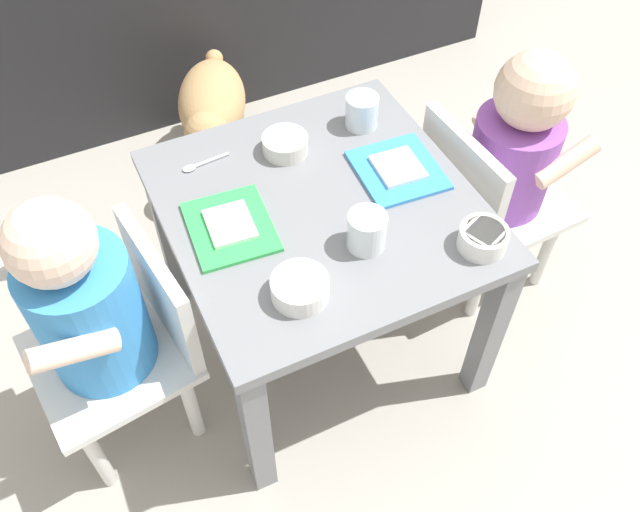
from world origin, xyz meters
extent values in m
plane|color=#9E998E|center=(0.00, 0.00, 0.00)|extent=(7.00, 7.00, 0.00)
cube|color=slate|center=(0.00, 0.00, 0.43)|extent=(0.57, 0.59, 0.03)
cube|color=slate|center=(-0.25, -0.27, 0.21)|extent=(0.04, 0.04, 0.42)
cube|color=slate|center=(0.25, -0.27, 0.21)|extent=(0.04, 0.04, 0.42)
cube|color=slate|center=(-0.25, 0.27, 0.21)|extent=(0.04, 0.04, 0.42)
cube|color=slate|center=(0.25, 0.27, 0.21)|extent=(0.04, 0.04, 0.42)
cube|color=silver|center=(-0.45, -0.03, 0.25)|extent=(0.32, 0.32, 0.02)
cube|color=silver|center=(-0.33, -0.01, 0.37)|extent=(0.06, 0.27, 0.22)
cylinder|color=#388CD8|center=(-0.45, -0.03, 0.39)|extent=(0.19, 0.19, 0.26)
sphere|color=beige|center=(-0.46, -0.03, 0.59)|extent=(0.14, 0.14, 0.14)
cylinder|color=silver|center=(-0.57, 0.06, 0.12)|extent=(0.03, 0.03, 0.24)
cylinder|color=silver|center=(-0.54, -0.14, 0.12)|extent=(0.03, 0.03, 0.24)
cylinder|color=silver|center=(-0.37, 0.09, 0.12)|extent=(0.03, 0.03, 0.24)
cylinder|color=silver|center=(-0.34, -0.11, 0.12)|extent=(0.03, 0.03, 0.24)
cylinder|color=beige|center=(-0.52, 0.07, 0.46)|extent=(0.15, 0.06, 0.09)
cylinder|color=beige|center=(-0.49, -0.13, 0.46)|extent=(0.15, 0.06, 0.09)
cube|color=silver|center=(0.45, 0.00, 0.25)|extent=(0.29, 0.29, 0.02)
cube|color=silver|center=(0.33, 0.00, 0.37)|extent=(0.04, 0.27, 0.22)
cylinder|color=purple|center=(0.45, 0.00, 0.37)|extent=(0.18, 0.18, 0.22)
sphere|color=beige|center=(0.46, 0.00, 0.55)|extent=(0.16, 0.16, 0.16)
cylinder|color=silver|center=(0.56, -0.09, 0.12)|extent=(0.03, 0.03, 0.24)
cylinder|color=silver|center=(0.55, 0.11, 0.12)|extent=(0.03, 0.03, 0.24)
cylinder|color=silver|center=(0.36, -0.10, 0.12)|extent=(0.03, 0.03, 0.24)
cylinder|color=silver|center=(0.35, 0.10, 0.12)|extent=(0.03, 0.03, 0.24)
cylinder|color=beige|center=(0.51, -0.10, 0.43)|extent=(0.15, 0.05, 0.09)
cylinder|color=beige|center=(0.50, 0.11, 0.43)|extent=(0.15, 0.05, 0.09)
ellipsoid|color=tan|center=(0.00, 0.69, 0.21)|extent=(0.29, 0.36, 0.16)
sphere|color=tan|center=(-0.07, 0.52, 0.25)|extent=(0.12, 0.12, 0.12)
sphere|color=black|center=(-0.08, 0.48, 0.25)|extent=(0.05, 0.05, 0.05)
torus|color=green|center=(-0.06, 0.55, 0.24)|extent=(0.10, 0.06, 0.10)
sphere|color=tan|center=(0.06, 0.83, 0.24)|extent=(0.05, 0.05, 0.05)
cylinder|color=tan|center=(-0.08, 0.63, 0.07)|extent=(0.04, 0.04, 0.14)
cylinder|color=tan|center=(0.02, 0.58, 0.07)|extent=(0.04, 0.04, 0.14)
cylinder|color=tan|center=(-0.01, 0.79, 0.07)|extent=(0.04, 0.04, 0.14)
cylinder|color=tan|center=(0.09, 0.75, 0.07)|extent=(0.04, 0.04, 0.14)
cube|color=green|center=(-0.17, 0.01, 0.45)|extent=(0.16, 0.19, 0.01)
cube|color=white|center=(-0.17, 0.01, 0.46)|extent=(0.09, 0.10, 0.01)
cube|color=#388CD8|center=(0.17, 0.01, 0.45)|extent=(0.17, 0.18, 0.01)
cube|color=white|center=(0.17, 0.01, 0.46)|extent=(0.09, 0.10, 0.01)
cylinder|color=white|center=(0.18, 0.17, 0.48)|extent=(0.07, 0.07, 0.07)
cylinder|color=silver|center=(0.18, 0.17, 0.47)|extent=(0.06, 0.06, 0.05)
cylinder|color=white|center=(0.03, -0.13, 0.48)|extent=(0.07, 0.07, 0.07)
cylinder|color=silver|center=(0.03, -0.13, 0.46)|extent=(0.06, 0.06, 0.03)
cylinder|color=silver|center=(0.00, 0.16, 0.46)|extent=(0.09, 0.09, 0.04)
cylinder|color=gold|center=(0.00, 0.16, 0.48)|extent=(0.08, 0.08, 0.01)
cylinder|color=white|center=(-0.12, -0.18, 0.47)|extent=(0.10, 0.10, 0.04)
cylinder|color=#4C8C33|center=(-0.12, -0.18, 0.48)|extent=(0.08, 0.08, 0.01)
cylinder|color=white|center=(0.21, -0.22, 0.47)|extent=(0.09, 0.09, 0.04)
cylinder|color=gold|center=(0.21, -0.22, 0.48)|extent=(0.07, 0.07, 0.01)
cylinder|color=silver|center=(-0.15, 0.20, 0.45)|extent=(0.08, 0.01, 0.01)
ellipsoid|color=silver|center=(-0.19, 0.19, 0.45)|extent=(0.03, 0.02, 0.01)
camera|label=1|loc=(-0.39, -0.81, 1.36)|focal=38.10mm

